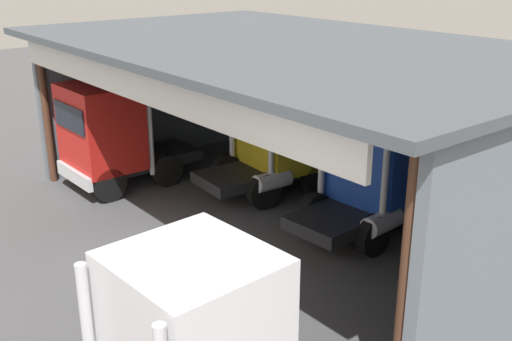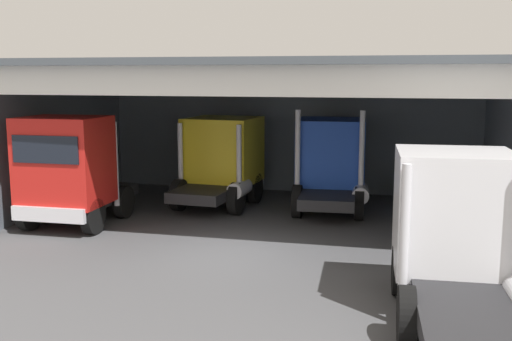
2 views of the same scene
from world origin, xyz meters
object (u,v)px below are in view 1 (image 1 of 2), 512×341
Objects in this scene: truck_red_right_bay at (109,135)px; oil_drum at (503,224)px; tool_cart at (485,231)px; truck_blue_yard_outside at (378,171)px; truck_yellow_center_bay at (280,139)px.

oil_drum is at bearing -148.54° from truck_red_right_bay.
oil_drum is at bearing 91.52° from tool_cart.
truck_yellow_center_bay is at bearing 178.06° from truck_blue_yard_outside.
tool_cart is (0.03, -0.97, 0.07)m from oil_drum.
oil_drum is (6.71, 2.35, -1.31)m from truck_yellow_center_bay.
truck_yellow_center_bay is 0.99× the size of truck_blue_yard_outside.
oil_drum is (10.44, 6.58, -1.40)m from truck_red_right_bay.
truck_blue_yard_outside is at bearing 6.03° from truck_yellow_center_bay.
truck_red_right_bay is 5.64m from truck_yellow_center_bay.
truck_red_right_bay is at bearing -127.05° from truck_yellow_center_bay.
oil_drum is 0.86× the size of tool_cart.
truck_yellow_center_bay is 6.99m from tool_cart.
truck_blue_yard_outside reaches higher than truck_yellow_center_bay.
tool_cart is (2.71, 1.27, -1.24)m from truck_blue_yard_outside.
truck_red_right_bay reaches higher than truck_yellow_center_bay.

